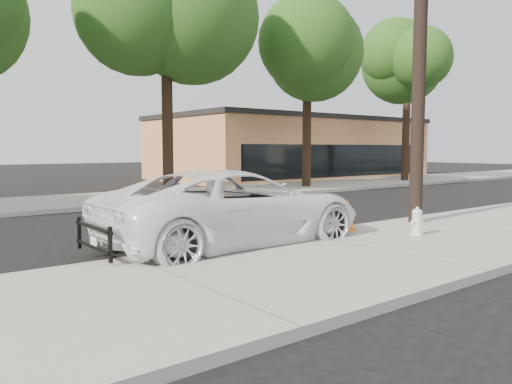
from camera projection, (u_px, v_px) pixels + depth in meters
ground at (243, 228)px, 12.94m from camera, size 120.00×120.00×0.00m
near_sidewalk at (376, 252)px, 9.55m from camera, size 90.00×4.40×0.15m
far_sidewalk at (115, 199)px, 19.61m from camera, size 90.00×5.00×0.15m
curb_near at (298, 237)px, 11.28m from camera, size 90.00×0.12×0.16m
building_main at (291, 149)px, 35.13m from camera, size 18.00×10.00×4.00m
utility_pole at (420, 44)px, 12.61m from camera, size 1.40×0.34×9.00m
tree_c at (173, 25)px, 19.69m from camera, size 4.96×4.80×9.55m
tree_d at (312, 62)px, 24.87m from camera, size 4.50×4.35×8.75m
tree_e at (412, 70)px, 29.58m from camera, size 4.80×4.65×9.25m
police_cruiser at (235, 208)px, 10.51m from camera, size 5.87×2.76×1.62m
fire_hydrant at (417, 222)px, 10.99m from camera, size 0.31×0.29×0.59m
traffic_cone at (348, 215)px, 11.67m from camera, size 0.37×0.37×0.72m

